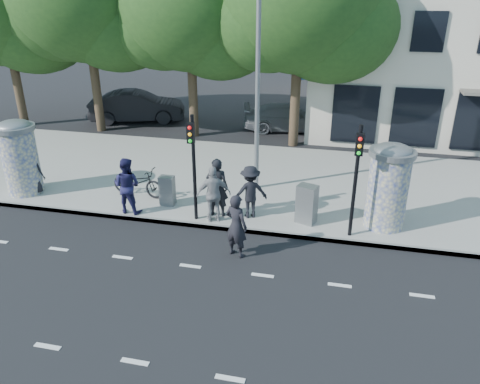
% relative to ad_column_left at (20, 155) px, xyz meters
% --- Properties ---
extents(ground, '(120.00, 120.00, 0.00)m').
position_rel_ad_column_left_xyz_m(ground, '(7.20, -4.50, -1.54)').
color(ground, black).
rests_on(ground, ground).
extents(sidewalk, '(40.00, 8.00, 0.15)m').
position_rel_ad_column_left_xyz_m(sidewalk, '(7.20, 3.00, -1.46)').
color(sidewalk, gray).
rests_on(sidewalk, ground).
extents(curb, '(40.00, 0.10, 0.16)m').
position_rel_ad_column_left_xyz_m(curb, '(7.20, -0.95, -1.46)').
color(curb, slate).
rests_on(curb, ground).
extents(lane_dash_near, '(32.00, 0.12, 0.01)m').
position_rel_ad_column_left_xyz_m(lane_dash_near, '(7.20, -6.70, -1.53)').
color(lane_dash_near, silver).
rests_on(lane_dash_near, ground).
extents(lane_dash_far, '(32.00, 0.12, 0.01)m').
position_rel_ad_column_left_xyz_m(lane_dash_far, '(7.20, -3.10, -1.53)').
color(lane_dash_far, silver).
rests_on(lane_dash_far, ground).
extents(ad_column_left, '(1.36, 1.36, 2.65)m').
position_rel_ad_column_left_xyz_m(ad_column_left, '(0.00, 0.00, 0.00)').
color(ad_column_left, beige).
rests_on(ad_column_left, sidewalk).
extents(ad_column_right, '(1.36, 1.36, 2.65)m').
position_rel_ad_column_left_xyz_m(ad_column_right, '(12.40, 0.20, 0.00)').
color(ad_column_right, beige).
rests_on(ad_column_right, sidewalk).
extents(traffic_pole_near, '(0.22, 0.31, 3.40)m').
position_rel_ad_column_left_xyz_m(traffic_pole_near, '(6.60, -0.71, 0.69)').
color(traffic_pole_near, black).
rests_on(traffic_pole_near, sidewalk).
extents(traffic_pole_far, '(0.22, 0.31, 3.40)m').
position_rel_ad_column_left_xyz_m(traffic_pole_far, '(11.40, -0.71, 0.69)').
color(traffic_pole_far, black).
rests_on(traffic_pole_far, sidewalk).
extents(street_lamp, '(0.25, 0.93, 8.00)m').
position_rel_ad_column_left_xyz_m(street_lamp, '(8.00, 2.13, 3.26)').
color(street_lamp, slate).
rests_on(street_lamp, sidewalk).
extents(tree_far_left, '(7.20, 7.20, 9.26)m').
position_rel_ad_column_left_xyz_m(tree_far_left, '(-5.80, 8.00, 4.65)').
color(tree_far_left, '#38281C').
rests_on(tree_far_left, ground).
extents(tree_near_left, '(6.80, 6.80, 8.97)m').
position_rel_ad_column_left_xyz_m(tree_near_left, '(3.70, 8.20, 4.53)').
color(tree_near_left, '#38281C').
rests_on(tree_near_left, ground).
extents(tree_center, '(7.00, 7.00, 9.30)m').
position_rel_ad_column_left_xyz_m(tree_center, '(8.70, 7.80, 4.77)').
color(tree_center, '#38281C').
rests_on(tree_center, ground).
extents(ped_a, '(0.86, 0.65, 1.58)m').
position_rel_ad_column_left_xyz_m(ped_a, '(0.38, -0.02, -0.60)').
color(ped_a, black).
rests_on(ped_a, sidewalk).
extents(ped_b, '(0.74, 0.52, 1.94)m').
position_rel_ad_column_left_xyz_m(ped_b, '(7.20, -0.25, -0.42)').
color(ped_b, black).
rests_on(ped_b, sidewalk).
extents(ped_c, '(0.95, 0.76, 1.87)m').
position_rel_ad_column_left_xyz_m(ped_c, '(4.30, -0.65, -0.46)').
color(ped_c, '#1D1B44').
rests_on(ped_c, sidewalk).
extents(ped_d, '(1.28, 1.04, 1.73)m').
position_rel_ad_column_left_xyz_m(ped_d, '(8.24, -0.12, -0.52)').
color(ped_d, black).
rests_on(ped_d, sidewalk).
extents(ped_e, '(1.22, 0.96, 1.82)m').
position_rel_ad_column_left_xyz_m(ped_e, '(7.20, -0.65, -0.48)').
color(ped_e, gray).
rests_on(ped_e, sidewalk).
extents(man_road, '(0.80, 0.67, 1.87)m').
position_rel_ad_column_left_xyz_m(man_road, '(8.29, -2.26, -0.60)').
color(man_road, black).
rests_on(man_road, ground).
extents(bicycle, '(0.95, 2.05, 1.04)m').
position_rel_ad_column_left_xyz_m(bicycle, '(4.08, 0.60, -0.87)').
color(bicycle, black).
rests_on(bicycle, sidewalk).
extents(cabinet_left, '(0.49, 0.36, 1.02)m').
position_rel_ad_column_left_xyz_m(cabinet_left, '(5.35, 0.14, -0.88)').
color(cabinet_left, slate).
rests_on(cabinet_left, sidewalk).
extents(cabinet_right, '(0.70, 0.60, 1.24)m').
position_rel_ad_column_left_xyz_m(cabinet_right, '(10.04, -0.11, -0.77)').
color(cabinet_right, slate).
rests_on(cabinet_right, sidewalk).
extents(car_mid, '(3.22, 5.36, 1.67)m').
position_rel_ad_column_left_xyz_m(car_mid, '(-0.12, 10.01, -0.70)').
color(car_mid, black).
rests_on(car_mid, ground).
extents(car_right, '(2.80, 4.87, 1.33)m').
position_rel_ad_column_left_xyz_m(car_right, '(8.14, 10.18, -0.87)').
color(car_right, slate).
rests_on(car_right, ground).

